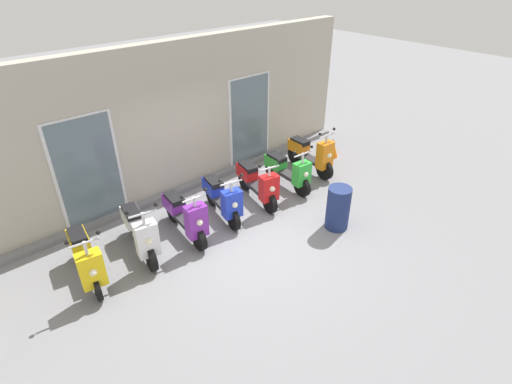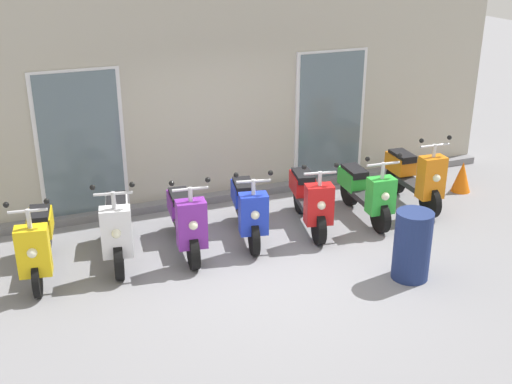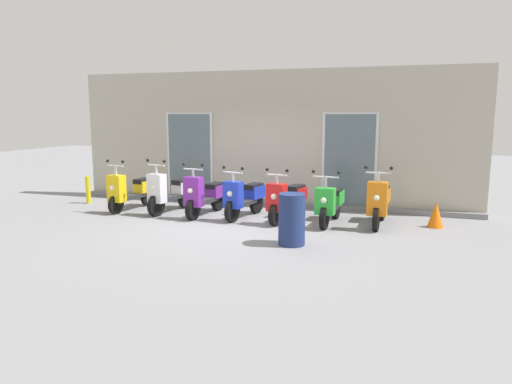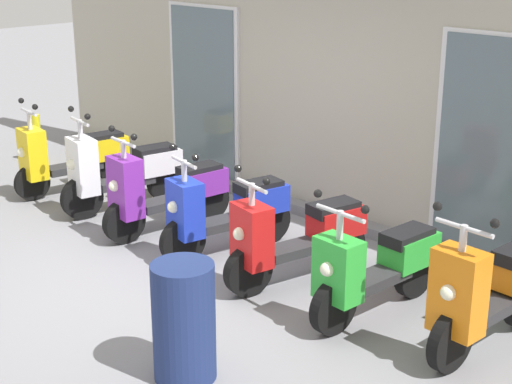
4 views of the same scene
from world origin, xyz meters
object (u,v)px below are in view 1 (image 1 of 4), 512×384
at_px(scooter_white, 140,232).
at_px(traffic_cone, 332,148).
at_px(scooter_purple, 185,215).
at_px(scooter_orange, 311,154).
at_px(trash_bin, 338,208).
at_px(scooter_green, 287,170).
at_px(scooter_yellow, 86,257).
at_px(scooter_red, 257,183).
at_px(scooter_blue, 222,198).

relative_size(scooter_white, traffic_cone, 3.04).
distance_m(scooter_purple, scooter_orange, 3.80).
bearing_deg(trash_bin, traffic_cone, 40.87).
height_order(scooter_green, scooter_orange, scooter_orange).
xyz_separation_m(scooter_yellow, scooter_white, (1.01, 0.05, -0.00)).
xyz_separation_m(scooter_red, traffic_cone, (3.01, 0.32, -0.20)).
relative_size(scooter_yellow, scooter_blue, 1.03).
xyz_separation_m(scooter_purple, scooter_blue, (0.92, 0.04, 0.00)).
relative_size(scooter_blue, scooter_orange, 0.98).
distance_m(scooter_white, scooter_green, 3.73).
bearing_deg(scooter_blue, scooter_purple, -177.46).
height_order(scooter_red, scooter_orange, scooter_orange).
xyz_separation_m(scooter_yellow, scooter_red, (3.82, 0.01, -0.02)).
xyz_separation_m(scooter_orange, traffic_cone, (1.10, 0.20, -0.24)).
height_order(scooter_white, traffic_cone, scooter_white).
bearing_deg(scooter_yellow, scooter_green, -0.11).
bearing_deg(scooter_orange, scooter_white, -179.06).
distance_m(scooter_yellow, scooter_white, 1.01).
bearing_deg(traffic_cone, scooter_blue, -175.48).
bearing_deg(traffic_cone, scooter_red, -173.90).
xyz_separation_m(scooter_purple, trash_bin, (2.43, -1.78, -0.01)).
xyz_separation_m(scooter_white, scooter_orange, (4.71, 0.08, 0.02)).
relative_size(scooter_yellow, traffic_cone, 2.99).
xyz_separation_m(scooter_white, trash_bin, (3.34, -1.86, -0.03)).
bearing_deg(scooter_red, trash_bin, -73.68).
xyz_separation_m(scooter_white, scooter_red, (2.80, -0.04, -0.02)).
bearing_deg(scooter_purple, scooter_yellow, 179.12).
distance_m(scooter_red, trash_bin, 1.89).
relative_size(scooter_yellow, scooter_red, 0.99).
xyz_separation_m(scooter_yellow, traffic_cone, (6.82, 0.33, -0.22)).
bearing_deg(scooter_white, traffic_cone, 2.72).
distance_m(traffic_cone, trash_bin, 3.28).
bearing_deg(traffic_cone, scooter_green, -170.84).
bearing_deg(scooter_orange, scooter_blue, -177.70).
height_order(scooter_yellow, scooter_white, scooter_white).
bearing_deg(scooter_orange, scooter_yellow, -178.73).
relative_size(scooter_red, scooter_green, 1.02).
distance_m(scooter_orange, traffic_cone, 1.14).
height_order(scooter_orange, trash_bin, scooter_orange).
bearing_deg(scooter_red, scooter_white, 179.08).
xyz_separation_m(scooter_blue, trash_bin, (1.50, -1.82, -0.01)).
bearing_deg(scooter_green, scooter_purple, -179.58).
bearing_deg(scooter_white, scooter_red, -0.92).
bearing_deg(scooter_red, scooter_green, -0.86).
relative_size(scooter_orange, traffic_cone, 2.95).
xyz_separation_m(scooter_purple, traffic_cone, (4.90, 0.36, -0.20)).
xyz_separation_m(scooter_white, scooter_blue, (1.83, -0.04, -0.02)).
distance_m(scooter_purple, trash_bin, 3.01).
bearing_deg(scooter_orange, scooter_green, -172.09).
relative_size(scooter_purple, scooter_orange, 1.04).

